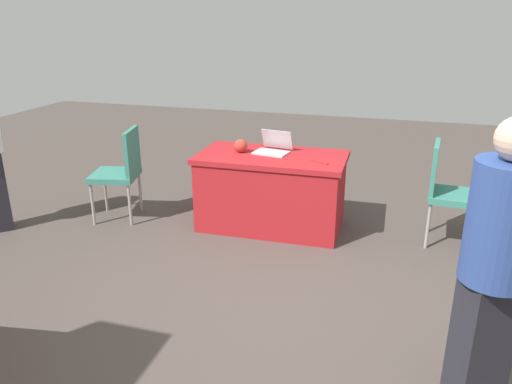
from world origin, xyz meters
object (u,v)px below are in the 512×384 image
(person_presenter, at_px, (496,260))
(scissors_red, at_px, (320,162))
(chair_tucked_right, at_px, (121,169))
(laptop_silver, at_px, (273,149))
(yarn_ball, at_px, (241,146))
(table_foreground, at_px, (271,191))
(chair_near_front, at_px, (447,188))

(person_presenter, bearing_deg, scissors_red, 88.67)
(chair_tucked_right, bearing_deg, laptop_silver, -91.05)
(yarn_ball, distance_m, scissors_red, 0.81)
(table_foreground, height_order, yarn_ball, yarn_ball)
(chair_near_front, bearing_deg, chair_tucked_right, -79.42)
(table_foreground, bearing_deg, scissors_red, 166.70)
(chair_near_front, relative_size, laptop_silver, 2.63)
(chair_tucked_right, xyz_separation_m, scissors_red, (-2.00, -0.13, 0.20))
(scissors_red, bearing_deg, yarn_ball, -156.14)
(person_presenter, bearing_deg, chair_near_front, 58.46)
(laptop_silver, relative_size, scissors_red, 1.99)
(laptop_silver, bearing_deg, table_foreground, 107.81)
(table_foreground, bearing_deg, person_presenter, 129.56)
(chair_tucked_right, relative_size, person_presenter, 0.59)
(chair_tucked_right, relative_size, laptop_silver, 2.63)
(chair_tucked_right, bearing_deg, yarn_ball, -91.84)
(yarn_ball, relative_size, scissors_red, 0.73)
(table_foreground, distance_m, chair_tucked_right, 1.54)
(scissors_red, bearing_deg, chair_near_front, 42.56)
(scissors_red, bearing_deg, chair_tucked_right, -143.97)
(table_foreground, height_order, chair_near_front, chair_near_front)
(chair_tucked_right, height_order, person_presenter, person_presenter)
(table_foreground, height_order, laptop_silver, laptop_silver)
(chair_near_front, relative_size, scissors_red, 5.24)
(yarn_ball, bearing_deg, laptop_silver, -164.41)
(laptop_silver, distance_m, yarn_ball, 0.31)
(chair_tucked_right, bearing_deg, chair_near_front, -97.48)
(table_foreground, height_order, scissors_red, scissors_red)
(person_presenter, distance_m, laptop_silver, 2.72)
(table_foreground, xyz_separation_m, person_presenter, (-1.68, 2.03, 0.52))
(person_presenter, xyz_separation_m, scissors_red, (1.19, -1.92, -0.15))
(table_foreground, distance_m, scissors_red, 0.62)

